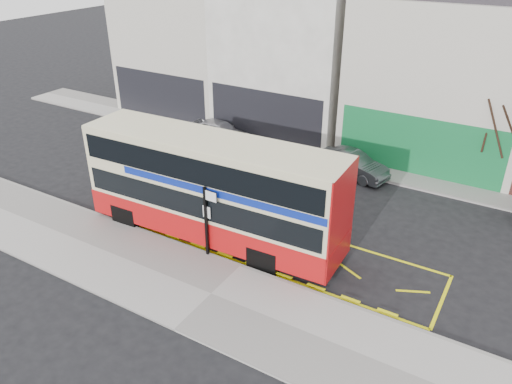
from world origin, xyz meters
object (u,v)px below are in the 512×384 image
Objects in this scene: car_silver at (219,131)px; car_grey at (351,164)px; double_decker_bus at (213,188)px; street_tree_left at (151,49)px; bus_stop_post at (207,215)px; street_tree_right at (509,113)px.

car_silver is 8.54m from car_grey.
street_tree_left is (-12.96, 11.34, 2.05)m from double_decker_bus.
bus_stop_post is 0.75× the size of car_grey.
bus_stop_post is at bearing -179.60° from car_grey.
street_tree_right is at bearing -61.94° from car_grey.
double_decker_bus is 1.87× the size of street_tree_right.
car_grey is 7.59m from street_tree_right.
car_silver is (-6.49, 10.18, -1.25)m from bus_stop_post.
street_tree_left is 1.08× the size of street_tree_right.
car_silver is 0.67× the size of street_tree_right.
car_silver is 8.40m from street_tree_left.
car_grey is at bearing -90.11° from car_silver.
bus_stop_post reaches higher than car_silver.
street_tree_right is at bearing 55.86° from bus_stop_post.
double_decker_bus is at bearing -131.88° from street_tree_right.
street_tree_right is (9.25, 10.31, 1.73)m from double_decker_bus.
bus_stop_post is 18.76m from street_tree_left.
street_tree_left is (-7.13, 2.50, 3.67)m from car_silver.
car_grey is (2.05, 9.80, -1.27)m from bus_stop_post.
street_tree_right is (8.59, 11.65, 2.10)m from bus_stop_post.
street_tree_right is at bearing -2.65° from street_tree_left.
street_tree_left reaches higher than car_grey.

